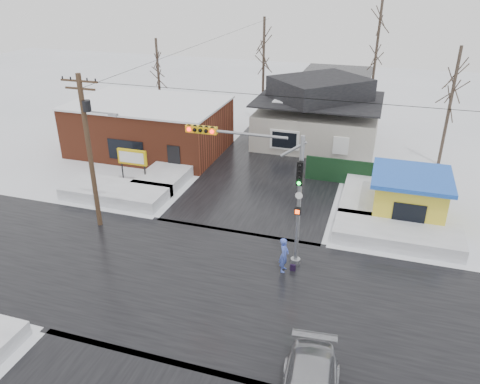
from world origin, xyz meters
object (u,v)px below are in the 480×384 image
(traffic_signal, at_px, (268,181))
(pedestrian, at_px, (284,255))
(kiosk, at_px, (409,196))
(utility_pole, at_px, (89,144))
(marquee_sign, at_px, (132,158))

(traffic_signal, xyz_separation_m, pedestrian, (1.12, -0.78, -3.60))
(traffic_signal, relative_size, kiosk, 1.52)
(traffic_signal, distance_m, pedestrian, 3.85)
(kiosk, bearing_deg, utility_pole, -159.56)
(pedestrian, bearing_deg, kiosk, -34.59)
(utility_pole, height_order, marquee_sign, utility_pole)
(marquee_sign, xyz_separation_m, pedestrian, (12.55, -7.31, -0.99))
(traffic_signal, bearing_deg, pedestrian, -35.07)
(utility_pole, xyz_separation_m, kiosk, (17.43, 6.49, -3.65))
(traffic_signal, height_order, kiosk, traffic_signal)
(utility_pole, relative_size, marquee_sign, 3.53)
(traffic_signal, distance_m, kiosk, 10.43)
(marquee_sign, relative_size, pedestrian, 1.36)
(marquee_sign, bearing_deg, traffic_signal, -29.72)
(traffic_signal, relative_size, utility_pole, 0.78)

